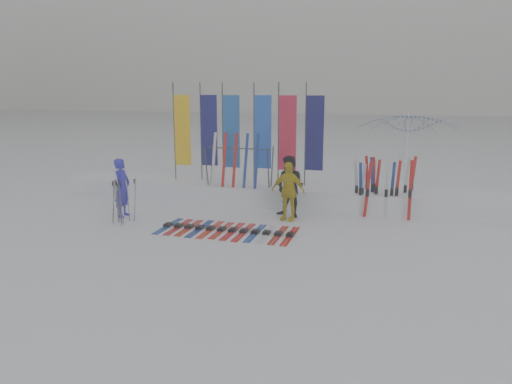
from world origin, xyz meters
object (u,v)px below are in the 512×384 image
(person_blue, at_px, (122,188))
(person_yellow, at_px, (288,191))
(ski_rack, at_px, (239,161))
(tent_canopy, at_px, (406,157))
(ski_row, at_px, (227,230))
(person_black, at_px, (290,187))

(person_blue, bearing_deg, person_yellow, -82.67)
(ski_rack, bearing_deg, tent_canopy, 18.51)
(person_blue, height_order, ski_rack, ski_rack)
(ski_row, xyz_separation_m, ski_rack, (-0.62, 2.96, 1.35))
(tent_canopy, height_order, ski_row, tent_canopy)
(ski_row, bearing_deg, ski_rack, 101.81)
(person_black, xyz_separation_m, ski_rack, (-1.85, 1.07, 0.51))
(tent_canopy, distance_m, ski_rack, 5.28)
(tent_canopy, xyz_separation_m, ski_row, (-4.39, -4.64, -1.43))
(person_blue, distance_m, ski_row, 3.52)
(person_blue, relative_size, tent_canopy, 0.51)
(tent_canopy, relative_size, ski_rack, 1.60)
(person_yellow, height_order, tent_canopy, tent_canopy)
(tent_canopy, bearing_deg, ski_rack, -161.49)
(person_yellow, bearing_deg, ski_rack, 149.46)
(person_black, distance_m, ski_rack, 2.20)
(ski_row, bearing_deg, person_black, 56.81)
(ski_rack, bearing_deg, person_black, -30.06)
(person_black, bearing_deg, person_blue, -145.90)
(person_yellow, relative_size, tent_canopy, 0.50)
(tent_canopy, xyz_separation_m, ski_rack, (-5.01, -1.68, -0.08))
(person_yellow, bearing_deg, person_black, 99.77)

